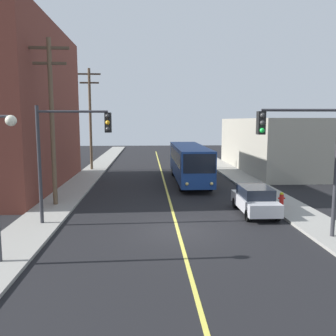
{
  "coord_description": "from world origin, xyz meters",
  "views": [
    {
      "loc": [
        -1.48,
        -16.88,
        5.4
      ],
      "look_at": [
        0.0,
        8.32,
        2.0
      ],
      "focal_mm": 37.69,
      "sensor_mm": 36.0,
      "label": 1
    }
  ],
  "objects_px": {
    "city_bus": "(189,162)",
    "traffic_signal_left_corner": "(69,142)",
    "parked_car_silver": "(255,200)",
    "fire_hydrant": "(282,199)",
    "utility_pole_near": "(52,115)",
    "street_lamp_left": "(0,167)",
    "utility_pole_mid": "(90,115)",
    "traffic_signal_right_corner": "(304,146)"
  },
  "relations": [
    {
      "from": "city_bus",
      "to": "parked_car_silver",
      "type": "bearing_deg",
      "value": -77.08
    },
    {
      "from": "traffic_signal_left_corner",
      "to": "street_lamp_left",
      "type": "height_order",
      "value": "traffic_signal_left_corner"
    },
    {
      "from": "parked_car_silver",
      "to": "utility_pole_mid",
      "type": "xyz_separation_m",
      "value": [
        -12.29,
        18.79,
        5.18
      ]
    },
    {
      "from": "traffic_signal_left_corner",
      "to": "traffic_signal_right_corner",
      "type": "bearing_deg",
      "value": -15.18
    },
    {
      "from": "city_bus",
      "to": "fire_hydrant",
      "type": "bearing_deg",
      "value": -64.35
    },
    {
      "from": "utility_pole_near",
      "to": "traffic_signal_left_corner",
      "type": "distance_m",
      "value": 4.8
    },
    {
      "from": "fire_hydrant",
      "to": "utility_pole_near",
      "type": "bearing_deg",
      "value": 175.28
    },
    {
      "from": "fire_hydrant",
      "to": "street_lamp_left",
      "type": "bearing_deg",
      "value": -149.62
    },
    {
      "from": "city_bus",
      "to": "traffic_signal_left_corner",
      "type": "relative_size",
      "value": 2.03
    },
    {
      "from": "utility_pole_near",
      "to": "traffic_signal_right_corner",
      "type": "distance_m",
      "value": 14.65
    },
    {
      "from": "city_bus",
      "to": "traffic_signal_left_corner",
      "type": "bearing_deg",
      "value": -120.97
    },
    {
      "from": "utility_pole_near",
      "to": "traffic_signal_right_corner",
      "type": "relative_size",
      "value": 1.69
    },
    {
      "from": "parked_car_silver",
      "to": "fire_hydrant",
      "type": "distance_m",
      "value": 2.53
    },
    {
      "from": "city_bus",
      "to": "utility_pole_mid",
      "type": "distance_m",
      "value": 13.14
    },
    {
      "from": "street_lamp_left",
      "to": "fire_hydrant",
      "type": "xyz_separation_m",
      "value": [
        13.68,
        8.02,
        -3.16
      ]
    },
    {
      "from": "utility_pole_mid",
      "to": "traffic_signal_left_corner",
      "type": "bearing_deg",
      "value": -84.01
    },
    {
      "from": "utility_pole_mid",
      "to": "traffic_signal_left_corner",
      "type": "xyz_separation_m",
      "value": [
        2.14,
        -20.42,
        -1.72
      ]
    },
    {
      "from": "utility_pole_mid",
      "to": "fire_hydrant",
      "type": "relative_size",
      "value": 12.75
    },
    {
      "from": "parked_car_silver",
      "to": "utility_pole_near",
      "type": "xyz_separation_m",
      "value": [
        -12.05,
        2.53,
        4.9
      ]
    },
    {
      "from": "traffic_signal_left_corner",
      "to": "utility_pole_mid",
      "type": "bearing_deg",
      "value": 95.99
    },
    {
      "from": "traffic_signal_right_corner",
      "to": "street_lamp_left",
      "type": "height_order",
      "value": "traffic_signal_right_corner"
    },
    {
      "from": "traffic_signal_left_corner",
      "to": "traffic_signal_right_corner",
      "type": "xyz_separation_m",
      "value": [
        10.82,
        -2.94,
        0.0
      ]
    },
    {
      "from": "traffic_signal_left_corner",
      "to": "traffic_signal_right_corner",
      "type": "distance_m",
      "value": 11.21
    },
    {
      "from": "utility_pole_near",
      "to": "fire_hydrant",
      "type": "bearing_deg",
      "value": -4.72
    },
    {
      "from": "street_lamp_left",
      "to": "utility_pole_near",
      "type": "bearing_deg",
      "value": 93.05
    },
    {
      "from": "city_bus",
      "to": "traffic_signal_left_corner",
      "type": "distance_m",
      "value": 15.0
    },
    {
      "from": "city_bus",
      "to": "parked_car_silver",
      "type": "height_order",
      "value": "city_bus"
    },
    {
      "from": "city_bus",
      "to": "traffic_signal_left_corner",
      "type": "height_order",
      "value": "traffic_signal_left_corner"
    },
    {
      "from": "traffic_signal_right_corner",
      "to": "fire_hydrant",
      "type": "xyz_separation_m",
      "value": [
        1.44,
        5.93,
        -3.72
      ]
    },
    {
      "from": "traffic_signal_right_corner",
      "to": "fire_hydrant",
      "type": "height_order",
      "value": "traffic_signal_right_corner"
    },
    {
      "from": "utility_pole_near",
      "to": "fire_hydrant",
      "type": "height_order",
      "value": "utility_pole_near"
    },
    {
      "from": "city_bus",
      "to": "parked_car_silver",
      "type": "relative_size",
      "value": 2.75
    },
    {
      "from": "city_bus",
      "to": "parked_car_silver",
      "type": "distance_m",
      "value": 11.38
    },
    {
      "from": "parked_car_silver",
      "to": "street_lamp_left",
      "type": "distance_m",
      "value": 13.65
    },
    {
      "from": "utility_pole_mid",
      "to": "traffic_signal_right_corner",
      "type": "relative_size",
      "value": 1.79
    },
    {
      "from": "traffic_signal_left_corner",
      "to": "street_lamp_left",
      "type": "relative_size",
      "value": 1.09
    },
    {
      "from": "parked_car_silver",
      "to": "utility_pole_mid",
      "type": "relative_size",
      "value": 0.41
    },
    {
      "from": "traffic_signal_right_corner",
      "to": "street_lamp_left",
      "type": "bearing_deg",
      "value": -170.33
    },
    {
      "from": "city_bus",
      "to": "utility_pole_near",
      "type": "height_order",
      "value": "utility_pole_near"
    },
    {
      "from": "parked_car_silver",
      "to": "traffic_signal_right_corner",
      "type": "xyz_separation_m",
      "value": [
        0.68,
        -4.57,
        3.46
      ]
    },
    {
      "from": "parked_car_silver",
      "to": "street_lamp_left",
      "type": "height_order",
      "value": "street_lamp_left"
    },
    {
      "from": "utility_pole_near",
      "to": "street_lamp_left",
      "type": "height_order",
      "value": "utility_pole_near"
    }
  ]
}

